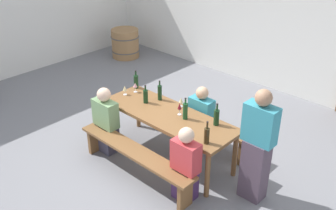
# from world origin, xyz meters

# --- Properties ---
(ground_plane) EXTENTS (24.00, 24.00, 0.00)m
(ground_plane) POSITION_xyz_m (0.00, 0.00, 0.00)
(ground_plane) COLOR slate
(back_wall) EXTENTS (14.00, 0.20, 3.20)m
(back_wall) POSITION_xyz_m (0.00, 3.37, 1.60)
(back_wall) COLOR silver
(back_wall) RESTS_ON ground
(side_wall) EXTENTS (0.20, 7.14, 3.20)m
(side_wall) POSITION_xyz_m (-4.71, 0.00, 1.60)
(side_wall) COLOR silver
(side_wall) RESTS_ON ground
(tasting_table) EXTENTS (2.16, 0.74, 0.75)m
(tasting_table) POSITION_xyz_m (0.00, 0.00, 0.67)
(tasting_table) COLOR brown
(tasting_table) RESTS_ON ground
(bench_near) EXTENTS (2.06, 0.30, 0.45)m
(bench_near) POSITION_xyz_m (0.00, -0.67, 0.36)
(bench_near) COLOR brown
(bench_near) RESTS_ON ground
(bench_far) EXTENTS (2.06, 0.30, 0.45)m
(bench_far) POSITION_xyz_m (0.00, 0.67, 0.36)
(bench_far) COLOR brown
(bench_far) RESTS_ON ground
(wine_bottle_0) EXTENTS (0.07, 0.07, 0.32)m
(wine_bottle_0) POSITION_xyz_m (-0.41, 0.25, 0.88)
(wine_bottle_0) COLOR #143319
(wine_bottle_0) RESTS_ON tasting_table
(wine_bottle_1) EXTENTS (0.08, 0.08, 0.33)m
(wine_bottle_1) POSITION_xyz_m (0.69, 0.24, 0.87)
(wine_bottle_1) COLOR #143319
(wine_bottle_1) RESTS_ON tasting_table
(wine_bottle_2) EXTENTS (0.08, 0.08, 0.31)m
(wine_bottle_2) POSITION_xyz_m (-1.00, 0.29, 0.87)
(wine_bottle_2) COLOR #143319
(wine_bottle_2) RESTS_ON tasting_table
(wine_bottle_3) EXTENTS (0.07, 0.07, 0.30)m
(wine_bottle_3) POSITION_xyz_m (-0.50, 0.03, 0.86)
(wine_bottle_3) COLOR #143319
(wine_bottle_3) RESTS_ON tasting_table
(wine_bottle_4) EXTENTS (0.07, 0.07, 0.32)m
(wine_bottle_4) POSITION_xyz_m (0.88, -0.22, 0.87)
(wine_bottle_4) COLOR #332814
(wine_bottle_4) RESTS_ON tasting_table
(wine_bottle_5) EXTENTS (0.07, 0.07, 0.33)m
(wine_bottle_5) POSITION_xyz_m (0.27, 0.07, 0.88)
(wine_bottle_5) COLOR #194723
(wine_bottle_5) RESTS_ON tasting_table
(wine_glass_0) EXTENTS (0.06, 0.06, 0.19)m
(wine_glass_0) POSITION_xyz_m (0.13, 0.10, 0.88)
(wine_glass_0) COLOR silver
(wine_glass_0) RESTS_ON tasting_table
(wine_glass_1) EXTENTS (0.07, 0.07, 0.16)m
(wine_glass_1) POSITION_xyz_m (-0.89, 0.17, 0.87)
(wine_glass_1) COLOR silver
(wine_glass_1) RESTS_ON tasting_table
(wine_glass_2) EXTENTS (0.06, 0.06, 0.16)m
(wine_glass_2) POSITION_xyz_m (-0.94, -0.01, 0.86)
(wine_glass_2) COLOR silver
(wine_glass_2) RESTS_ON tasting_table
(wine_glass_3) EXTENTS (0.06, 0.06, 0.15)m
(wine_glass_3) POSITION_xyz_m (-0.02, 0.31, 0.85)
(wine_glass_3) COLOR silver
(wine_glass_3) RESTS_ON tasting_table
(seated_guest_near_0) EXTENTS (0.42, 0.24, 1.08)m
(seated_guest_near_0) POSITION_xyz_m (-0.81, -0.52, 0.51)
(seated_guest_near_0) COLOR #3D394A
(seated_guest_near_0) RESTS_ON ground
(seated_guest_near_1) EXTENTS (0.37, 0.24, 1.07)m
(seated_guest_near_1) POSITION_xyz_m (0.80, -0.52, 0.51)
(seated_guest_near_1) COLOR #422652
(seated_guest_near_1) RESTS_ON ground
(seated_guest_far_0) EXTENTS (0.38, 0.24, 1.07)m
(seated_guest_far_0) POSITION_xyz_m (0.21, 0.52, 0.51)
(seated_guest_far_0) COLOR navy
(seated_guest_far_0) RESTS_ON ground
(standing_host) EXTENTS (0.42, 0.24, 1.58)m
(standing_host) POSITION_xyz_m (1.44, 0.11, 0.76)
(standing_host) COLOR #4C3D4B
(standing_host) RESTS_ON ground
(wine_barrel) EXTENTS (0.70, 0.70, 0.70)m
(wine_barrel) POSITION_xyz_m (-3.72, 2.40, 0.35)
(wine_barrel) COLOR #9E7247
(wine_barrel) RESTS_ON ground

